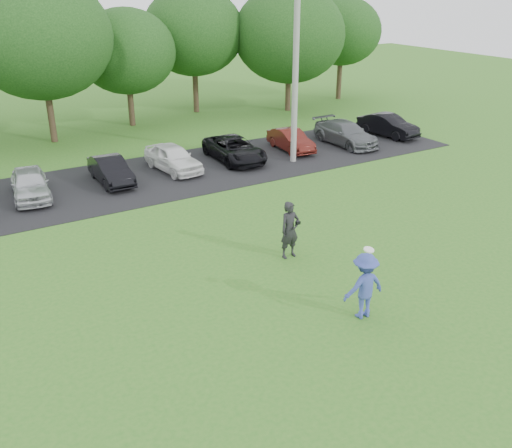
# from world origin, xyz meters

# --- Properties ---
(ground) EXTENTS (100.00, 100.00, 0.00)m
(ground) POSITION_xyz_m (0.00, 0.00, 0.00)
(ground) COLOR #2F6E1F
(ground) RESTS_ON ground
(parking_lot) EXTENTS (32.00, 6.50, 0.03)m
(parking_lot) POSITION_xyz_m (0.00, 13.00, 0.01)
(parking_lot) COLOR black
(parking_lot) RESTS_ON ground
(utility_pole) EXTENTS (0.28, 0.28, 10.28)m
(utility_pole) POSITION_xyz_m (7.12, 11.72, 5.14)
(utility_pole) COLOR gray
(utility_pole) RESTS_ON ground
(frisbee_player) EXTENTS (1.23, 0.77, 2.10)m
(frisbee_player) POSITION_xyz_m (0.77, -0.68, 0.92)
(frisbee_player) COLOR #3948A1
(frisbee_player) RESTS_ON ground
(camera_bystander) EXTENTS (0.70, 0.47, 1.88)m
(camera_bystander) POSITION_xyz_m (1.10, 3.25, 0.94)
(camera_bystander) COLOR black
(camera_bystander) RESTS_ON ground
(parked_cars) EXTENTS (30.58, 4.99, 1.23)m
(parked_cars) POSITION_xyz_m (-0.12, 12.99, 0.61)
(parked_cars) COLOR silver
(parked_cars) RESTS_ON parking_lot
(tree_row) EXTENTS (42.39, 9.85, 8.64)m
(tree_row) POSITION_xyz_m (1.51, 22.76, 4.91)
(tree_row) COLOR #38281C
(tree_row) RESTS_ON ground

